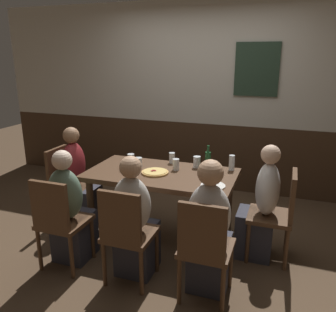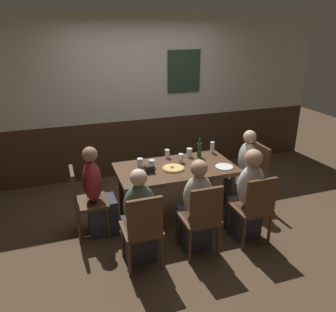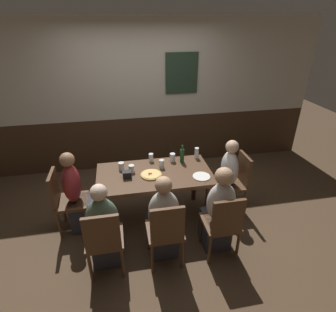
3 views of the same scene
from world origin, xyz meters
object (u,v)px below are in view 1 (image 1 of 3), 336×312
at_px(tumbler_short, 138,163).
at_px(beer_bottle_green, 208,160).
at_px(tumbler_water, 176,165).
at_px(highball_clear, 131,159).
at_px(chair_mid_near, 126,231).
at_px(person_head_west, 79,185).
at_px(beer_glass_tall, 172,158).
at_px(condiment_caddy, 128,166).
at_px(pizza, 155,172).
at_px(chair_left_near, 59,219).
at_px(dining_table, 161,181).
at_px(plate_white_large, 213,186).
at_px(person_mid_near, 135,226).
at_px(chair_right_near, 205,245).
at_px(chair_head_west, 66,181).
at_px(pint_glass_pale, 197,163).
at_px(pint_glass_stout, 232,164).
at_px(person_right_near, 209,237).
at_px(person_head_east, 260,211).
at_px(chair_head_east, 279,211).
at_px(person_left_near, 70,215).

relative_size(tumbler_short, beer_bottle_green, 0.39).
distance_m(tumbler_short, tumbler_water, 0.41).
relative_size(highball_clear, beer_bottle_green, 0.41).
distance_m(chair_mid_near, person_head_west, 1.29).
relative_size(beer_glass_tall, condiment_caddy, 1.06).
height_order(pizza, condiment_caddy, condiment_caddy).
xyz_separation_m(chair_left_near, person_head_west, (-0.34, 0.82, -0.02)).
relative_size(dining_table, beer_bottle_green, 5.71).
bearing_deg(plate_white_large, dining_table, 160.58).
bearing_deg(pizza, person_mid_near, -85.33).
xyz_separation_m(chair_right_near, chair_head_west, (-1.83, 0.82, 0.00)).
xyz_separation_m(chair_left_near, pint_glass_pale, (0.96, 1.10, 0.30)).
bearing_deg(tumbler_short, pint_glass_stout, 13.44).
distance_m(plate_white_large, condiment_caddy, 0.95).
distance_m(person_right_near, beer_glass_tall, 1.23).
relative_size(person_head_east, highball_clear, 10.49).
bearing_deg(person_head_east, chair_head_west, 180.00).
height_order(chair_head_east, condiment_caddy, chair_head_east).
bearing_deg(tumbler_short, tumbler_water, 5.58).
height_order(person_head_east, tumbler_water, person_head_east).
relative_size(person_head_west, plate_white_large, 5.03).
height_order(chair_mid_near, highball_clear, chair_mid_near).
distance_m(chair_right_near, pint_glass_pale, 1.19).
distance_m(dining_table, person_left_near, 0.95).
bearing_deg(pint_glass_stout, chair_head_east, -31.64).
bearing_deg(beer_bottle_green, pizza, -149.72).
bearing_deg(plate_white_large, person_head_west, 172.64).
relative_size(chair_head_west, pint_glass_pale, 7.27).
bearing_deg(dining_table, person_right_near, -44.89).
bearing_deg(tumbler_water, person_right_near, -55.13).
height_order(chair_head_east, tumbler_short, chair_head_east).
bearing_deg(person_left_near, highball_clear, 73.86).
xyz_separation_m(dining_table, beer_bottle_green, (0.43, 0.23, 0.20)).
distance_m(chair_head_west, person_mid_near, 1.34).
relative_size(dining_table, pizza, 5.47).
distance_m(dining_table, pizza, 0.12).
height_order(plate_white_large, condiment_caddy, condiment_caddy).
xyz_separation_m(person_mid_near, plate_white_large, (0.58, 0.45, 0.28)).
relative_size(person_left_near, condiment_caddy, 9.96).
xyz_separation_m(tumbler_short, condiment_caddy, (-0.07, -0.13, -0.00)).
bearing_deg(tumbler_water, chair_head_west, -174.48).
distance_m(chair_head_east, chair_mid_near, 1.42).
bearing_deg(plate_white_large, chair_left_near, -153.59).
distance_m(chair_head_east, person_mid_near, 1.34).
bearing_deg(beer_bottle_green, pint_glass_pale, 160.72).
xyz_separation_m(dining_table, pint_glass_pale, (0.30, 0.28, 0.15)).
relative_size(highball_clear, condiment_caddy, 0.97).
relative_size(chair_head_east, plate_white_large, 3.90).
bearing_deg(chair_head_east, tumbler_water, 173.28).
xyz_separation_m(tumbler_short, beer_bottle_green, (0.72, 0.15, 0.06)).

